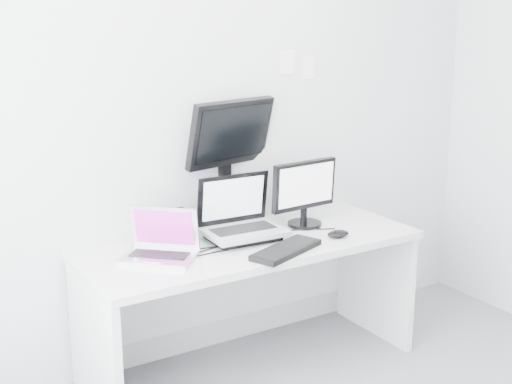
% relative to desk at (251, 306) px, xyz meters
% --- Properties ---
extents(back_wall, '(3.60, 0.00, 3.60)m').
position_rel_desk_xyz_m(back_wall, '(0.00, 0.35, 0.99)').
color(back_wall, silver).
rests_on(back_wall, ground).
extents(desk, '(1.80, 0.70, 0.73)m').
position_rel_desk_xyz_m(desk, '(0.00, 0.00, 0.00)').
color(desk, silver).
rests_on(desk, ground).
extents(macbook, '(0.43, 0.43, 0.26)m').
position_rel_desk_xyz_m(macbook, '(-0.53, -0.00, 0.49)').
color(macbook, '#B6B6BB').
rests_on(macbook, desk).
extents(speaker, '(0.10, 0.10, 0.17)m').
position_rel_desk_xyz_m(speaker, '(-0.32, 0.20, 0.45)').
color(speaker, black).
rests_on(speaker, desk).
extents(dell_laptop, '(0.43, 0.34, 0.34)m').
position_rel_desk_xyz_m(dell_laptop, '(-0.01, 0.04, 0.54)').
color(dell_laptop, '#A9ACB1').
rests_on(dell_laptop, desk).
extents(rear_monitor, '(0.57, 0.30, 0.73)m').
position_rel_desk_xyz_m(rear_monitor, '(0.04, 0.31, 0.73)').
color(rear_monitor, black).
rests_on(rear_monitor, desk).
extents(samsung_monitor, '(0.43, 0.22, 0.38)m').
position_rel_desk_xyz_m(samsung_monitor, '(0.40, 0.08, 0.56)').
color(samsung_monitor, black).
rests_on(samsung_monitor, desk).
extents(keyboard, '(0.45, 0.30, 0.03)m').
position_rel_desk_xyz_m(keyboard, '(0.06, -0.24, 0.38)').
color(keyboard, black).
rests_on(keyboard, desk).
extents(mouse, '(0.13, 0.09, 0.04)m').
position_rel_desk_xyz_m(mouse, '(0.43, -0.19, 0.39)').
color(mouse, black).
rests_on(mouse, desk).
extents(wall_note_0, '(0.10, 0.00, 0.14)m').
position_rel_desk_xyz_m(wall_note_0, '(0.45, 0.34, 1.26)').
color(wall_note_0, white).
rests_on(wall_note_0, back_wall).
extents(wall_note_1, '(0.09, 0.00, 0.13)m').
position_rel_desk_xyz_m(wall_note_1, '(0.60, 0.34, 1.22)').
color(wall_note_1, white).
rests_on(wall_note_1, back_wall).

